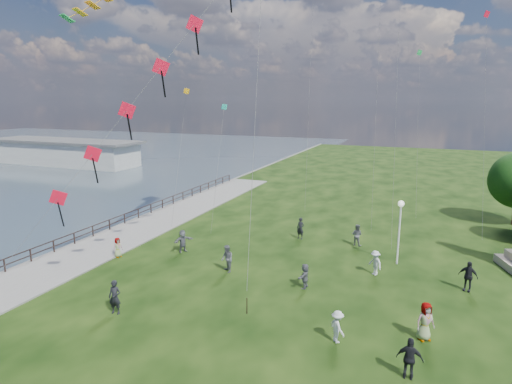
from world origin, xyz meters
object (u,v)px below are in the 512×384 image
at_px(person_4, 425,321).
at_px(person_3, 410,359).
at_px(pier_pavilion, 64,152).
at_px(person_6, 300,228).
at_px(person_11, 305,276).
at_px(lamppost, 400,219).
at_px(person_1, 227,259).
at_px(person_2, 337,327).
at_px(person_0, 115,297).
at_px(person_10, 118,247).
at_px(person_9, 468,276).
at_px(person_7, 357,235).
at_px(person_8, 375,263).
at_px(person_5, 183,241).

bearing_deg(person_4, person_3, -133.81).
distance_m(pier_pavilion, person_6, 57.76).
bearing_deg(person_3, person_11, -45.33).
bearing_deg(lamppost, person_1, -150.99).
height_order(pier_pavilion, person_1, pier_pavilion).
xyz_separation_m(person_3, person_11, (-6.27, 6.72, -0.14)).
relative_size(person_2, person_6, 0.88).
distance_m(person_0, person_6, 16.66).
bearing_deg(person_10, person_11, -73.60).
bearing_deg(person_9, person_10, -155.21).
bearing_deg(lamppost, person_10, -161.79).
xyz_separation_m(lamppost, person_2, (-1.88, -11.26, -2.47)).
relative_size(person_7, person_11, 1.12).
bearing_deg(person_3, person_6, -57.97).
distance_m(pier_pavilion, person_0, 62.02).
relative_size(person_8, person_10, 1.13).
bearing_deg(person_4, person_6, 93.43).
distance_m(pier_pavilion, person_4, 72.18).
distance_m(person_3, person_8, 10.65).
bearing_deg(person_9, person_4, -92.31).
xyz_separation_m(person_3, person_4, (0.53, 3.34, 0.04)).
xyz_separation_m(person_8, person_11, (-3.68, -3.61, -0.05)).
bearing_deg(person_11, lamppost, 143.90).
relative_size(person_5, person_7, 1.00).
xyz_separation_m(pier_pavilion, person_1, (49.08, -34.33, -0.92)).
distance_m(person_2, person_8, 8.77).
bearing_deg(person_7, lamppost, 151.34).
bearing_deg(person_8, person_2, -53.53).
relative_size(person_2, person_10, 1.08).
xyz_separation_m(person_7, person_11, (-1.66, -8.94, -0.09)).
bearing_deg(person_4, person_5, 125.69).
height_order(person_2, person_6, person_6).
bearing_deg(pier_pavilion, person_4, -31.89).
bearing_deg(person_2, person_7, -38.41).
bearing_deg(person_5, person_7, -33.44).
xyz_separation_m(person_10, person_11, (13.91, 0.06, 0.04)).
xyz_separation_m(person_6, person_7, (4.52, 0.09, -0.03)).
distance_m(person_5, person_8, 13.83).
xyz_separation_m(lamppost, person_1, (-10.28, -5.70, -2.33)).
distance_m(person_6, person_10, 14.20).
distance_m(person_3, person_9, 10.33).
relative_size(person_4, person_5, 1.10).
relative_size(person_3, person_4, 0.96).
bearing_deg(person_11, person_7, 171.97).
bearing_deg(person_5, person_9, -59.89).
distance_m(person_3, person_10, 21.25).
relative_size(person_3, person_7, 1.06).
bearing_deg(person_10, person_0, -125.13).
height_order(person_0, person_3, person_0).
relative_size(person_7, person_10, 1.18).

